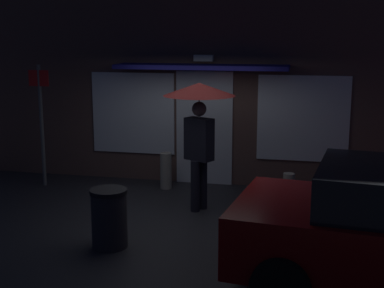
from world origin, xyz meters
The scene contains 7 objects.
ground_plane centered at (0.00, 0.00, 0.00)m, with size 18.00×18.00×0.00m, color #26262B.
building_facade centered at (0.00, 2.34, 2.02)m, with size 9.28×1.00×4.07m.
person_with_umbrella centered at (0.24, 0.54, 1.71)m, with size 1.17×1.17×2.13m.
street_sign_post centered at (-3.00, 1.37, 1.32)m, with size 0.40×0.07×2.33m.
sidewalk_bollard centered at (-0.64, 1.66, 0.34)m, with size 0.22×0.22×0.69m, color #9E998E.
sidewalk_bollard_2 centered at (1.68, 1.32, 0.25)m, with size 0.20×0.20×0.51m, color #B2A899.
trash_bin centered at (-0.64, -1.30, 0.41)m, with size 0.51×0.51×0.82m.
Camera 1 is at (2.00, -7.97, 2.90)m, focal length 50.73 mm.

